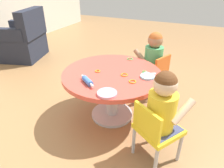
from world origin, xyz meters
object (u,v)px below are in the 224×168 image
rolling_pin (87,81)px  armchair_dark (22,41)px  child_chair_right (154,73)px  craft_scissors (147,73)px  seated_child_right (153,54)px  child_chair_left (155,130)px  seated_child_left (163,104)px  craft_table (112,82)px

rolling_pin → armchair_dark: bearing=60.3°
child_chair_right → craft_scissors: (-0.47, -0.02, 0.21)m
child_chair_right → craft_scissors: child_chair_right is taller
seated_child_right → child_chair_left: bearing=-163.8°
craft_scissors → rolling_pin: bearing=135.6°
armchair_dark → rolling_pin: (-1.17, -2.05, 0.23)m
armchair_dark → craft_scissors: armchair_dark is taller
armchair_dark → child_chair_left: bearing=-115.2°
child_chair_left → rolling_pin: 0.69m
craft_scissors → seated_child_left: bearing=-152.2°
craft_table → seated_child_left: seated_child_left is taller
craft_scissors → craft_table: bearing=113.0°
seated_child_right → rolling_pin: (-0.90, 0.35, 0.01)m
child_chair_left → child_chair_right: bearing=14.5°
seated_child_left → armchair_dark: size_ratio=0.57×
child_chair_left → child_chair_right: same height
craft_table → seated_child_right: (0.61, -0.25, 0.13)m
child_chair_right → seated_child_right: bearing=67.4°
rolling_pin → child_chair_left: bearing=-98.7°
seated_child_right → craft_scissors: size_ratio=3.69×
child_chair_right → rolling_pin: rolling_pin is taller
armchair_dark → rolling_pin: 2.37m
seated_child_right → armchair_dark: size_ratio=0.57×
armchair_dark → seated_child_left: bearing=-114.4°
seated_child_right → armchair_dark: armchair_dark is taller
craft_scissors → seated_child_right: bearing=6.8°
seated_child_left → craft_scissors: (0.48, 0.25, -0.02)m
seated_child_left → armchair_dark: (1.23, 2.71, -0.22)m
child_chair_left → rolling_pin: size_ratio=2.66×
seated_child_left → child_chair_right: seated_child_left is taller
child_chair_left → seated_child_right: 1.07m
child_chair_left → child_chair_right: (0.99, 0.25, 0.00)m
child_chair_left → armchair_dark: size_ratio=0.60×
child_chair_right → child_chair_left: bearing=-165.5°
child_chair_left → seated_child_right: size_ratio=1.05×
child_chair_right → seated_child_left: bearing=-163.9°
seated_child_left → seated_child_right: 1.02m
child_chair_left → armchair_dark: armchair_dark is taller
seated_child_right → seated_child_left: bearing=-162.1°
craft_scissors → armchair_dark: bearing=73.0°
rolling_pin → child_chair_right: bearing=-23.7°
craft_table → child_chair_left: bearing=-125.5°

